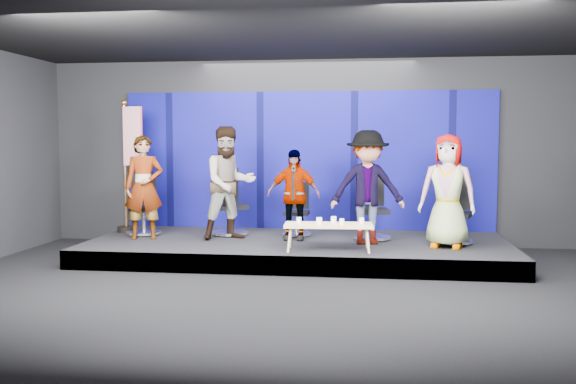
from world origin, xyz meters
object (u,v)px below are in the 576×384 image
object	(u,v)px
panelist_d	(368,187)
chair_e	(455,221)
panelist_c	(293,195)
chair_b	(229,213)
panelist_a	(144,187)
mug_a	(299,220)
chair_a	(144,215)
flag_stand	(130,163)
mug_e	(361,221)
chair_d	(372,217)
mug_d	(342,222)
chair_c	(297,218)
mug_b	(319,221)
panelist_b	(229,183)
mug_c	(334,220)
coffee_table	(328,226)
panelist_e	(448,191)

from	to	relation	value
panelist_d	chair_e	size ratio (longest dim) A/B	1.68
panelist_c	chair_b	bearing A→B (deg)	161.77
panelist_a	panelist_c	world-z (taller)	panelist_a
panelist_c	mug_a	bearing A→B (deg)	-77.05
chair_a	flag_stand	distance (m)	1.00
mug_a	mug_e	xyz separation A→B (m)	(0.96, 0.06, 0.00)
chair_b	chair_d	size ratio (longest dim) A/B	1.04
chair_b	mug_d	world-z (taller)	chair_b
chair_c	mug_b	distance (m)	1.65
chair_a	chair_c	world-z (taller)	chair_a
mug_b	mug_d	xyz separation A→B (m)	(0.34, 0.02, -0.01)
panelist_a	mug_d	size ratio (longest dim) A/B	19.95
panelist_c	panelist_b	bearing A→B (deg)	-175.16
panelist_d	mug_d	bearing A→B (deg)	-125.36
mug_c	mug_d	world-z (taller)	mug_c
mug_a	mug_b	size ratio (longest dim) A/B	0.86
flag_stand	panelist_b	bearing A→B (deg)	1.09
panelist_b	chair_c	world-z (taller)	panelist_b
panelist_b	mug_c	size ratio (longest dim) A/B	18.97
mug_e	panelist_b	bearing A→B (deg)	159.88
panelist_c	coffee_table	distance (m)	1.25
panelist_c	mug_c	world-z (taller)	panelist_c
mug_c	chair_b	bearing A→B (deg)	146.46
panelist_c	mug_e	distance (m)	1.50
chair_a	mug_c	world-z (taller)	chair_a
mug_d	panelist_b	bearing A→B (deg)	153.90
mug_d	mug_e	size ratio (longest dim) A/B	0.95
chair_a	mug_d	xyz separation A→B (m)	(3.60, -1.29, 0.10)
panelist_e	mug_e	size ratio (longest dim) A/B	19.05
mug_c	flag_stand	bearing A→B (deg)	160.56
chair_d	mug_a	bearing A→B (deg)	-142.27
panelist_a	panelist_e	size ratio (longest dim) A/B	0.99
chair_c	chair_d	distance (m)	1.35
panelist_d	chair_e	distance (m)	1.56
panelist_b	chair_c	bearing A→B (deg)	-3.61
chair_c	mug_d	xyz separation A→B (m)	(0.87, -1.53, 0.15)
mug_c	flag_stand	size ratio (longest dim) A/B	0.04
chair_b	flag_stand	xyz separation A→B (m)	(-1.84, 0.05, 0.89)
panelist_d	mug_e	distance (m)	0.79
coffee_table	mug_e	xyz separation A→B (m)	(0.50, 0.09, 0.08)
chair_b	chair_e	world-z (taller)	chair_b
chair_c	flag_stand	distance (m)	3.20
panelist_d	panelist_b	bearing A→B (deg)	166.06
panelist_b	panelist_c	size ratio (longest dim) A/B	1.25
chair_e	panelist_e	xyz separation A→B (m)	(-0.18, -0.47, 0.53)
panelist_b	chair_c	xyz separation A→B (m)	(1.09, 0.57, -0.65)
panelist_b	panelist_e	bearing A→B (deg)	-37.75
chair_a	panelist_b	world-z (taller)	panelist_b
panelist_e	chair_d	bearing A→B (deg)	163.82
panelist_b	mug_c	world-z (taller)	panelist_b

